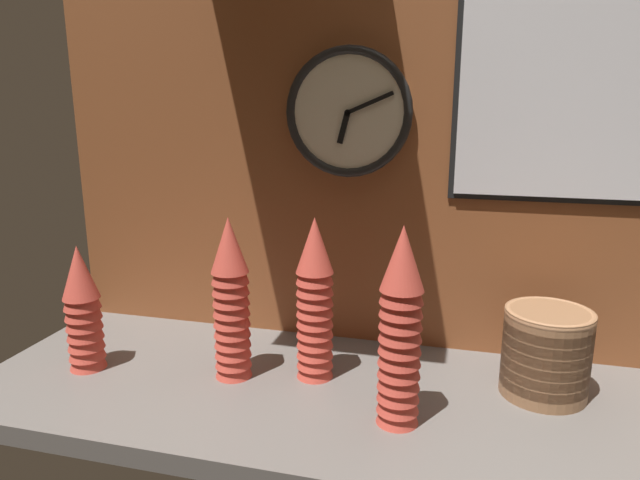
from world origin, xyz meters
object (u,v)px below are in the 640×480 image
object	(u,v)px
wall_clock	(348,113)
cup_stack_center	(315,299)
cup_stack_center_right	(400,328)
cup_stack_center_left	(231,299)
menu_board	(557,67)
cup_stack_far_left	(83,308)
bowl_stack_right	(546,351)

from	to	relation	value
wall_clock	cup_stack_center	bearing A→B (deg)	-97.04
cup_stack_center_right	wall_clock	bearing A→B (deg)	116.77
cup_stack_center_left	menu_board	world-z (taller)	menu_board
cup_stack_center_left	cup_stack_center	xyz separation A→B (m)	(0.16, 0.04, 0.00)
cup_stack_center	cup_stack_far_left	bearing A→B (deg)	-169.94
cup_stack_center_right	menu_board	bearing A→B (deg)	52.86
cup_stack_far_left	cup_stack_center_right	size ratio (longest dim) A/B	0.75
cup_stack_center_right	wall_clock	size ratio (longest dim) A/B	1.28
menu_board	wall_clock	bearing A→B (deg)	-178.78
cup_stack_center_left	cup_stack_center	bearing A→B (deg)	14.32
bowl_stack_right	menu_board	size ratio (longest dim) A/B	0.32
wall_clock	menu_board	bearing A→B (deg)	1.22
cup_stack_far_left	bowl_stack_right	size ratio (longest dim) A/B	1.56
cup_stack_center_left	wall_clock	bearing A→B (deg)	51.38
cup_stack_center_right	bowl_stack_right	bearing A→B (deg)	33.59
bowl_stack_right	wall_clock	distance (m)	0.63
menu_board	cup_stack_center	bearing A→B (deg)	-155.29
bowl_stack_right	wall_clock	world-z (taller)	wall_clock
cup_stack_center_left	wall_clock	xyz separation A→B (m)	(0.19, 0.24, 0.36)
cup_stack_far_left	cup_stack_center_right	world-z (taller)	cup_stack_center_right
cup_stack_center_left	wall_clock	distance (m)	0.47
bowl_stack_right	menu_board	world-z (taller)	menu_board
wall_clock	menu_board	size ratio (longest dim) A/B	0.52
bowl_stack_right	wall_clock	xyz separation A→B (m)	(-0.43, 0.15, 0.44)
cup_stack_center_left	cup_stack_center	distance (m)	0.17
wall_clock	cup_stack_center_right	bearing A→B (deg)	-63.23
cup_stack_center_left	cup_stack_far_left	bearing A→B (deg)	-172.19
cup_stack_center_left	wall_clock	size ratio (longest dim) A/B	1.20
wall_clock	bowl_stack_right	bearing A→B (deg)	-19.47
bowl_stack_right	cup_stack_center	bearing A→B (deg)	-174.52
cup_stack_center	menu_board	distance (m)	0.66
cup_stack_center_right	bowl_stack_right	world-z (taller)	cup_stack_center_right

